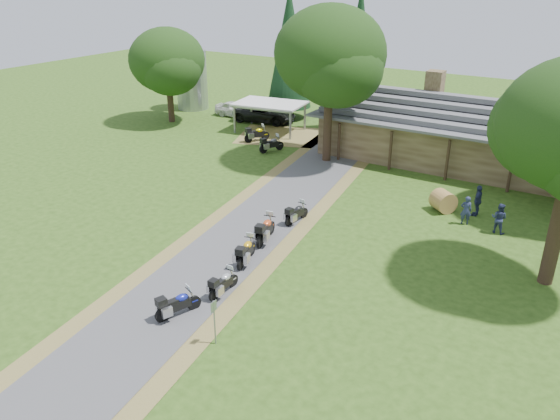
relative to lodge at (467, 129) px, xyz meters
The scene contains 23 objects.
ground 24.86m from the lodge, 104.04° to the right, with size 120.00×120.00×0.00m, color #2A4714.
driveway 21.17m from the lodge, 108.00° to the right, with size 46.00×46.00×0.00m, color #414144.
lodge is the anchor object (origin of this frame).
silo 27.89m from the lodge, behind, with size 3.08×3.08×6.25m, color gray.
carport 16.63m from the lodge, behind, with size 5.80×3.87×2.51m, color silver, non-canonical shape.
car_white_sedan 22.22m from the lodge, behind, with size 5.39×2.28×1.80m, color silver.
car_dark_suv 18.80m from the lodge, behind, with size 6.26×2.66×2.40m, color black.
motorcycle_row_a 26.39m from the lodge, 100.49° to the right, with size 1.82×0.59×1.25m, color #182197, non-canonical shape.
motorcycle_row_b 24.02m from the lodge, 100.13° to the right, with size 1.71×0.56×1.17m, color #A3A5AA, non-canonical shape.
motorcycle_row_c 21.42m from the lodge, 103.47° to the right, with size 1.93×0.63×1.32m, color #ECAC12, non-canonical shape.
motorcycle_row_d 19.21m from the lodge, 106.45° to the right, with size 2.09×0.68×1.43m, color #E25322, non-canonical shape.
motorcycle_row_e 16.45m from the lodge, 108.57° to the right, with size 1.75×0.57×1.20m, color black, non-canonical shape.
motorcycle_carport_a 16.37m from the lodge, 166.91° to the right, with size 2.01×0.66×1.37m, color #C6BF00, non-canonical shape.
motorcycle_carport_b 14.48m from the lodge, 158.00° to the right, with size 1.94×0.63×1.32m, color slate, non-canonical shape.
person_a 11.26m from the lodge, 74.88° to the right, with size 0.55×0.40×1.94m, color navy.
person_b 12.01m from the lodge, 66.78° to the right, with size 0.56×0.41×1.99m, color navy.
person_c 9.88m from the lodge, 71.04° to the right, with size 0.62×0.44×2.17m, color navy.
hay_bale 9.93m from the lodge, 82.11° to the right, with size 1.25×1.25×1.15m, color olive.
sign_post 26.70m from the lodge, 95.07° to the right, with size 0.35×0.06×1.92m, color gray, non-canonical shape.
oak_lodge_left 10.76m from the lodge, 149.89° to the right, with size 7.77×7.77×12.48m, color #193710, non-canonical shape.
oak_silo 26.32m from the lodge, behind, with size 6.75×6.75×9.00m, color #193710, non-canonical shape.
cedar_near 11.89m from the lodge, 159.29° to the left, with size 3.46×3.46×12.08m, color black.
cedar_far 18.44m from the lodge, 166.16° to the left, with size 4.14×4.14×11.79m, color black.
Camera 1 is at (14.64, -15.67, 13.14)m, focal length 35.00 mm.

